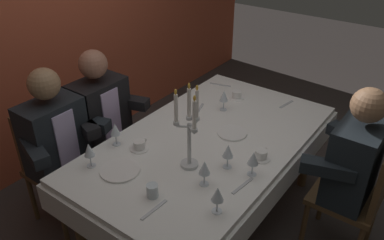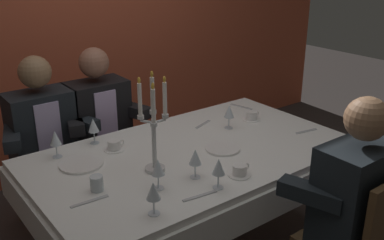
# 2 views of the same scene
# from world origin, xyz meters

# --- Properties ---
(ground_plane) EXTENTS (12.00, 12.00, 0.00)m
(ground_plane) POSITION_xyz_m (0.00, 0.00, 0.00)
(ground_plane) COLOR #3C3532
(back_wall) EXTENTS (6.00, 0.12, 2.70)m
(back_wall) POSITION_xyz_m (0.00, 1.66, 1.35)
(back_wall) COLOR #C55336
(back_wall) RESTS_ON ground_plane
(dining_table) EXTENTS (1.94, 1.14, 0.74)m
(dining_table) POSITION_xyz_m (0.00, 0.00, 0.62)
(dining_table) COLOR white
(dining_table) RESTS_ON ground_plane
(candelabra) EXTENTS (0.15, 0.17, 0.56)m
(candelabra) POSITION_xyz_m (-0.32, -0.07, 0.99)
(candelabra) COLOR silver
(candelabra) RESTS_ON dining_table
(dinner_plate_0) EXTENTS (0.21, 0.21, 0.01)m
(dinner_plate_0) POSITION_xyz_m (0.15, -0.10, 0.75)
(dinner_plate_0) COLOR white
(dinner_plate_0) RESTS_ON dining_table
(dinner_plate_1) EXTENTS (0.24, 0.24, 0.01)m
(dinner_plate_1) POSITION_xyz_m (-0.61, 0.23, 0.75)
(dinner_plate_1) COLOR white
(dinner_plate_1) RESTS_ON dining_table
(wine_glass_0) EXTENTS (0.07, 0.07, 0.16)m
(wine_glass_0) POSITION_xyz_m (0.41, 0.14, 0.85)
(wine_glass_0) COLOR silver
(wine_glass_0) RESTS_ON dining_table
(wine_glass_1) EXTENTS (0.07, 0.07, 0.16)m
(wine_glass_1) POSITION_xyz_m (-0.17, -0.43, 0.86)
(wine_glass_1) COLOR silver
(wine_glass_1) RESTS_ON dining_table
(wine_glass_2) EXTENTS (0.07, 0.07, 0.16)m
(wine_glass_2) POSITION_xyz_m (-0.68, 0.41, 0.86)
(wine_glass_2) COLOR silver
(wine_glass_2) RESTS_ON dining_table
(wine_glass_3) EXTENTS (0.07, 0.07, 0.16)m
(wine_glass_3) POSITION_xyz_m (-0.19, -0.27, 0.85)
(wine_glass_3) COLOR silver
(wine_glass_3) RESTS_ON dining_table
(wine_glass_4) EXTENTS (0.07, 0.07, 0.16)m
(wine_glass_4) POSITION_xyz_m (-0.55, -0.43, 0.85)
(wine_glass_4) COLOR silver
(wine_glass_4) RESTS_ON dining_table
(wine_glass_5) EXTENTS (0.07, 0.07, 0.16)m
(wine_glass_5) POSITION_xyz_m (-0.41, -0.25, 0.86)
(wine_glass_5) COLOR silver
(wine_glass_5) RESTS_ON dining_table
(wine_glass_6) EXTENTS (0.07, 0.07, 0.16)m
(wine_glass_6) POSITION_xyz_m (-0.42, 0.46, 0.85)
(wine_glass_6) COLOR silver
(wine_glass_6) RESTS_ON dining_table
(water_tumbler_0) EXTENTS (0.07, 0.07, 0.08)m
(water_tumbler_0) POSITION_xyz_m (-0.66, -0.08, 0.78)
(water_tumbler_0) COLOR silver
(water_tumbler_0) RESTS_ON dining_table
(coffee_cup_0) EXTENTS (0.13, 0.12, 0.06)m
(coffee_cup_0) POSITION_xyz_m (0.01, -0.39, 0.77)
(coffee_cup_0) COLOR white
(coffee_cup_0) RESTS_ON dining_table
(coffee_cup_1) EXTENTS (0.13, 0.12, 0.06)m
(coffee_cup_1) POSITION_xyz_m (-0.37, 0.30, 0.77)
(coffee_cup_1) COLOR white
(coffee_cup_1) RESTS_ON dining_table
(coffee_cup_2) EXTENTS (0.13, 0.12, 0.06)m
(coffee_cup_2) POSITION_xyz_m (0.64, 0.16, 0.77)
(coffee_cup_2) COLOR white
(coffee_cup_2) RESTS_ON dining_table
(knife_0) EXTENTS (0.07, 0.19, 0.01)m
(knife_0) POSITION_xyz_m (0.77, 0.40, 0.74)
(knife_0) COLOR #B7B7BC
(knife_0) RESTS_ON dining_table
(knife_1) EXTENTS (0.19, 0.03, 0.01)m
(knife_1) POSITION_xyz_m (-0.74, -0.16, 0.74)
(knife_1) COLOR #B7B7BC
(knife_1) RESTS_ON dining_table
(fork_2) EXTENTS (0.17, 0.07, 0.01)m
(fork_2) POSITION_xyz_m (0.31, 0.29, 0.74)
(fork_2) COLOR #B7B7BC
(fork_2) RESTS_ON dining_table
(spoon_3) EXTENTS (0.17, 0.05, 0.01)m
(spoon_3) POSITION_xyz_m (0.78, -0.22, 0.74)
(spoon_3) COLOR #B7B7BC
(spoon_3) RESTS_ON dining_table
(knife_4) EXTENTS (0.19, 0.04, 0.01)m
(knife_4) POSITION_xyz_m (-0.29, -0.44, 0.74)
(knife_4) COLOR #B7B7BC
(knife_4) RESTS_ON dining_table
(seated_diner_0) EXTENTS (0.63, 0.48, 1.24)m
(seated_diner_0) POSITION_xyz_m (-0.60, 0.89, 0.74)
(seated_diner_0) COLOR brown
(seated_diner_0) RESTS_ON ground_plane
(seated_diner_1) EXTENTS (0.63, 0.48, 1.24)m
(seated_diner_1) POSITION_xyz_m (-0.19, 0.89, 0.74)
(seated_diner_1) COLOR brown
(seated_diner_1) RESTS_ON ground_plane
(seated_diner_2) EXTENTS (0.63, 0.48, 1.24)m
(seated_diner_2) POSITION_xyz_m (0.34, -0.89, 0.74)
(seated_diner_2) COLOR brown
(seated_diner_2) RESTS_ON ground_plane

